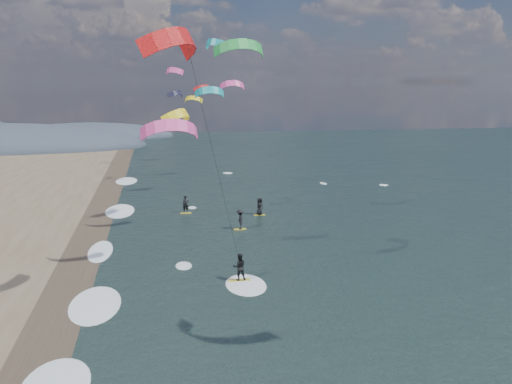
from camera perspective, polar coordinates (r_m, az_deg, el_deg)
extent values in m
cube|color=#382D23|center=(31.03, -20.40, -14.19)|extent=(3.00, 240.00, 0.00)
ellipsoid|color=#3D4756|center=(139.15, -16.51, 5.23)|extent=(40.00, 18.00, 7.00)
cube|color=yellow|center=(37.81, -1.67, -8.83)|extent=(1.41, 0.43, 0.07)
imported|color=black|center=(37.51, -1.68, -7.49)|extent=(0.87, 0.68, 1.79)
ellipsoid|color=white|center=(37.12, -1.02, -9.26)|extent=(2.60, 4.20, 0.12)
cylinder|color=black|center=(32.72, -4.02, 2.76)|extent=(0.02, 0.02, 15.41)
cube|color=yellow|center=(50.50, -1.61, -3.73)|extent=(1.10, 0.35, 0.05)
imported|color=black|center=(50.28, -1.62, -2.74)|extent=(0.70, 1.15, 1.74)
cube|color=yellow|center=(55.82, 0.36, -2.30)|extent=(1.10, 0.35, 0.05)
imported|color=black|center=(55.62, 0.36, -1.43)|extent=(0.97, 0.95, 1.69)
cube|color=yellow|center=(57.04, -7.03, -2.09)|extent=(1.10, 0.35, 0.05)
imported|color=black|center=(56.85, -7.05, -1.22)|extent=(0.63, 0.42, 1.73)
ellipsoid|color=white|center=(35.39, -17.02, -10.80)|extent=(2.40, 5.40, 0.11)
ellipsoid|color=white|center=(45.73, -15.39, -5.74)|extent=(2.40, 5.40, 0.11)
ellipsoid|color=white|center=(59.24, -14.17, -1.88)|extent=(2.40, 5.40, 0.11)
ellipsoid|color=white|center=(76.87, -13.25, 1.06)|extent=(2.40, 5.40, 0.11)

